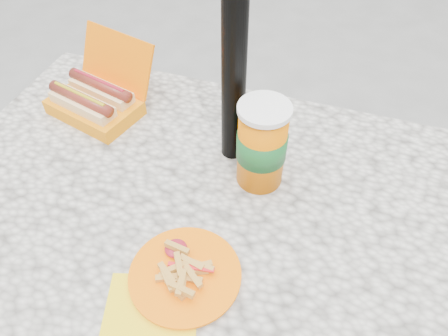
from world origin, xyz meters
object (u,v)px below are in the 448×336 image
(hotdog_box, at_px, (95,99))
(fries_plate, at_px, (182,277))
(umbrella_pole, at_px, (235,6))
(soda_cup, at_px, (262,145))

(hotdog_box, distance_m, fries_plate, 0.53)
(umbrella_pole, bearing_deg, hotdog_box, 175.67)
(umbrella_pole, height_order, fries_plate, umbrella_pole)
(hotdog_box, bearing_deg, fries_plate, -29.53)
(fries_plate, bearing_deg, umbrella_pole, 92.78)
(umbrella_pole, bearing_deg, soda_cup, -36.87)
(soda_cup, bearing_deg, fries_plate, -102.71)
(hotdog_box, distance_m, soda_cup, 0.46)
(hotdog_box, xyz_separation_m, fries_plate, (0.38, -0.37, -0.03))
(fries_plate, height_order, soda_cup, soda_cup)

